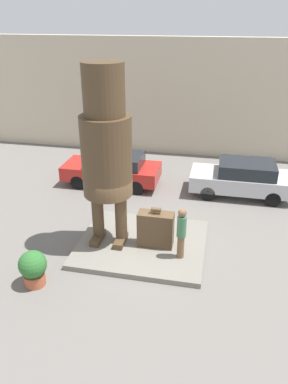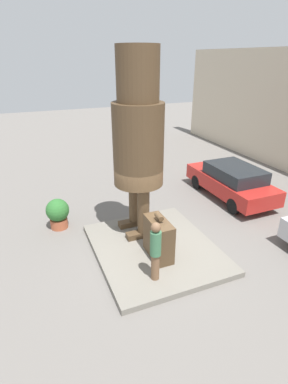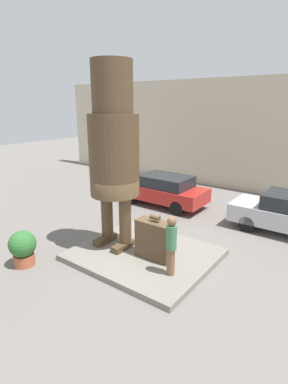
% 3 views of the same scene
% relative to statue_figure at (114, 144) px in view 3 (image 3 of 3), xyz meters
% --- Properties ---
extents(ground_plane, '(60.00, 60.00, 0.00)m').
position_rel_statue_figure_xyz_m(ground_plane, '(1.11, 0.11, -3.65)').
color(ground_plane, slate).
extents(pedestal, '(4.34, 3.74, 0.18)m').
position_rel_statue_figure_xyz_m(pedestal, '(1.11, 0.11, -3.56)').
color(pedestal, slate).
rests_on(pedestal, ground_plane).
extents(building_backdrop, '(28.00, 0.60, 6.26)m').
position_rel_statue_figure_xyz_m(building_backdrop, '(1.11, 10.05, -0.52)').
color(building_backdrop, beige).
rests_on(building_backdrop, ground_plane).
extents(statue_figure, '(1.61, 1.61, 5.93)m').
position_rel_statue_figure_xyz_m(statue_figure, '(0.00, 0.00, 0.00)').
color(statue_figure, '#4C3823').
rests_on(statue_figure, pedestal).
extents(giant_suitcase, '(1.19, 0.52, 1.44)m').
position_rel_statue_figure_xyz_m(giant_suitcase, '(1.60, 0.00, -2.85)').
color(giant_suitcase, '#4C3823').
rests_on(giant_suitcase, pedestal).
extents(tourist, '(0.30, 0.30, 1.76)m').
position_rel_statue_figure_xyz_m(tourist, '(2.51, -0.52, -2.50)').
color(tourist, brown).
rests_on(tourist, pedestal).
extents(parked_car_red, '(4.45, 1.87, 1.51)m').
position_rel_statue_figure_xyz_m(parked_car_red, '(-1.33, 4.92, -2.85)').
color(parked_car_red, '#B2231E').
rests_on(parked_car_red, ground_plane).
extents(planter_pot, '(0.83, 0.83, 1.13)m').
position_rel_statue_figure_xyz_m(planter_pot, '(-1.59, -2.54, -3.04)').
color(planter_pot, '#AD5638').
rests_on(planter_pot, ground_plane).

